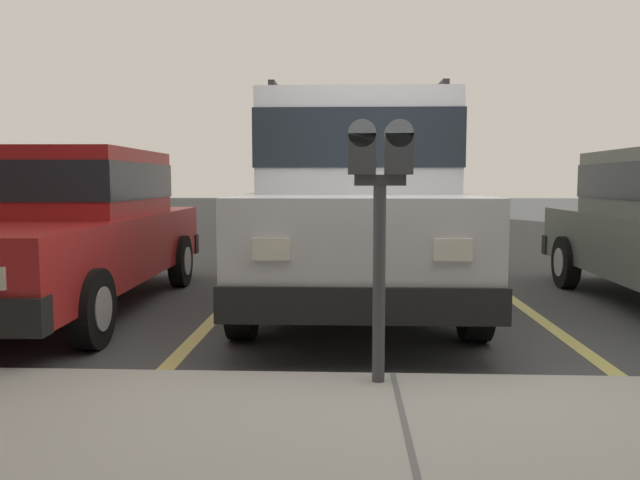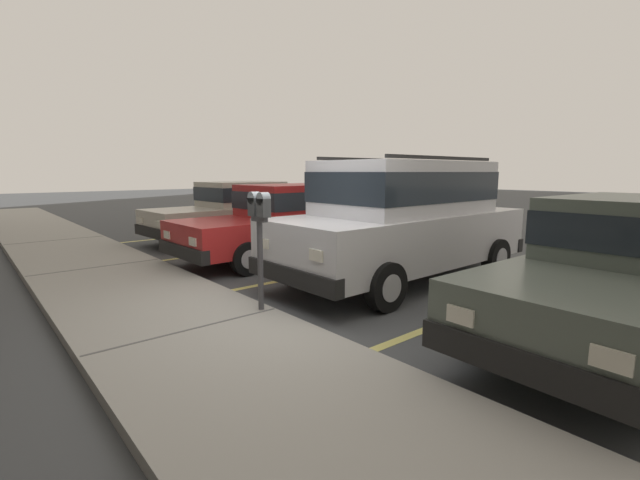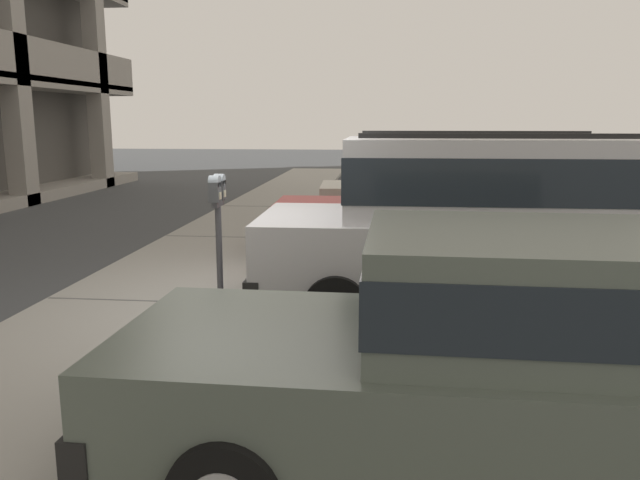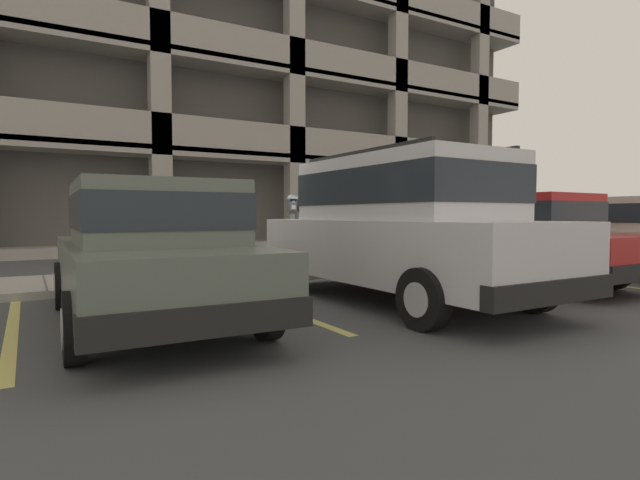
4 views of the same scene
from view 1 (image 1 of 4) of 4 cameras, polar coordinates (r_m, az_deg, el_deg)
ground_plane at (r=3.99m, az=6.41°, el=-13.45°), size 80.00×80.00×0.10m
sidewalk at (r=2.75m, az=8.40°, el=-20.06°), size 40.00×2.20×0.12m
parking_stall_lines at (r=5.45m, az=-10.32°, el=-7.76°), size 11.82×4.80×0.01m
silver_suv at (r=6.28m, az=3.18°, el=4.06°), size 2.05×4.79×2.03m
dark_hatchback at (r=6.51m, az=-22.47°, el=1.35°), size 1.93×4.53×1.54m
parking_meter_near at (r=3.42m, az=5.50°, el=4.73°), size 0.35×0.12×1.45m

